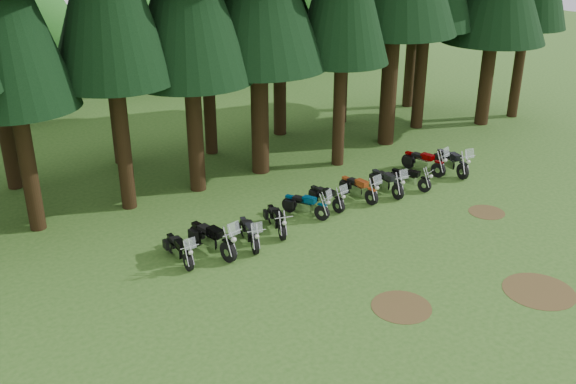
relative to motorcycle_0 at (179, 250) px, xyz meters
The scene contains 17 objects.
ground 8.16m from the motorcycle_0, 32.92° to the right, with size 120.00×120.00×0.00m, color #305C1D.
decid_3 21.21m from the motorcycle_0, 84.14° to the left, with size 6.12×5.95×7.65m.
decid_4 23.79m from the motorcycle_0, 68.97° to the left, with size 5.93×5.76×7.41m.
dirt_patch_0 7.50m from the motorcycle_0, 59.16° to the right, with size 1.80×1.80×0.01m, color #4C3D1E.
dirt_patch_1 12.01m from the motorcycle_0, 19.10° to the right, with size 1.40×1.40×0.01m, color #4C3D1E.
dirt_patch_2 11.52m from the motorcycle_0, 47.08° to the right, with size 2.20×2.20×0.01m, color #4C3D1E.
motorcycle_0 is the anchor object (origin of this frame).
motorcycle_1 1.20m from the motorcycle_0, ahead, with size 0.61×2.48×1.55m.
motorcycle_2 2.55m from the motorcycle_0, ahead, with size 0.88×2.03×1.30m.
motorcycle_3 3.90m from the motorcycle_0, ahead, with size 0.82×1.95×0.83m.
motorcycle_4 5.55m from the motorcycle_0, ahead, with size 1.01×2.02×1.31m.
motorcycle_5 6.72m from the motorcycle_0, ahead, with size 0.41×1.99×1.25m.
motorcycle_6 8.26m from the motorcycle_0, ahead, with size 0.41×2.15×1.36m.
motorcycle_7 9.63m from the motorcycle_0, ahead, with size 0.61×2.21×1.39m.
motorcycle_8 10.78m from the motorcycle_0, ahead, with size 0.60×1.95×0.81m.
motorcycle_9 12.59m from the motorcycle_0, ahead, with size 0.60×2.31×1.45m.
motorcycle_10 13.57m from the motorcycle_0, ahead, with size 0.89×2.38×1.50m.
Camera 1 is at (-15.48, -12.62, 10.67)m, focal length 40.00 mm.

